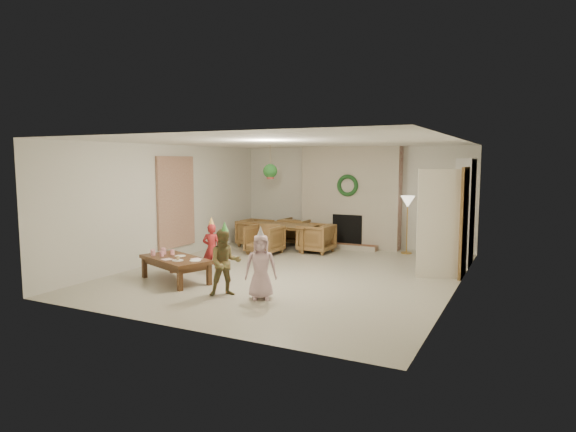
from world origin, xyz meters
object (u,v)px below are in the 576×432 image
Objects in this scene: dining_table at (281,236)px; dining_chair_far at (296,231)px; dining_chair_left at (255,233)px; child_plaid at (225,263)px; coffee_table_top at (175,259)px; dining_chair_near at (264,239)px; child_pink at (261,267)px; child_red at (212,249)px; dining_chair_right at (316,238)px.

dining_table is 2.34× the size of dining_chair_far.
dining_chair_left is 0.70× the size of child_plaid.
child_plaid is at bearing 4.52° from coffee_table_top.
dining_chair_near is at bearing -90.00° from dining_table.
dining_table is 1.71× the size of child_pink.
coffee_table_top is at bearing 90.51° from dining_chair_far.
child_red is at bearing -161.25° from dining_chair_left.
dining_chair_left is 1.00× the size of dining_chair_right.
child_pink is (0.61, 0.08, -0.03)m from child_plaid.
dining_chair_left is (-0.81, -0.72, 0.00)m from dining_chair_far.
dining_chair_near is at bearing -51.34° from dining_chair_right.
dining_chair_near is at bearing 108.33° from coffee_table_top.
dining_chair_far is 1.09m from dining_chair_left.
dining_chair_far is 3.80m from child_red.
dining_chair_left reaches higher than coffee_table_top.
coffee_table_top is 0.80m from child_red.
dining_chair_far is 1.00× the size of dining_chair_left.
child_pink reaches higher than dining_table.
dining_chair_left is (-0.72, 0.81, 0.00)m from dining_chair_near.
dining_chair_right is 4.10m from child_pink.
child_pink is at bearing -145.29° from dining_chair_left.
dining_chair_right is at bearing 38.66° from dining_chair_near.
dining_chair_left is at bearing 135.00° from dining_chair_near.
child_red reaches higher than coffee_table_top.
dining_chair_left is 0.77× the size of child_red.
dining_chair_left is 0.73× the size of child_pink.
child_plaid reaches higher than dining_chair_far.
coffee_table_top is at bearing -167.93° from dining_chair_left.
child_plaid is at bearing 5.90° from dining_chair_right.
dining_chair_far reaches higher than dining_table.
dining_chair_far is at bearing -110.63° from child_red.
dining_chair_left reaches higher than dining_table.
dining_chair_right is (0.96, -0.06, 0.03)m from dining_table.
child_pink is (1.67, -1.05, 0.02)m from child_red.
dining_chair_far is 1.00× the size of dining_chair_right.
coffee_table_top is (-0.23, -4.54, 0.06)m from dining_chair_far.
coffee_table_top is at bearing 49.61° from child_red.
dining_table is 0.77m from dining_chair_left.
child_red is (0.08, -3.03, 0.18)m from dining_table.
child_plaid reaches higher than child_pink.
dining_chair_near is 0.73× the size of child_pink.
dining_chair_near is 2.27m from child_red.
dining_chair_far is at bearing 90.00° from dining_chair_near.
dining_chair_far is at bearing 108.07° from coffee_table_top.
child_plaid is (1.32, -0.39, 0.14)m from coffee_table_top.
dining_chair_right is (1.00, 0.71, 0.00)m from dining_chair_near.
dining_chair_left is at bearing 90.83° from child_pink.
dining_chair_left is 1.73m from dining_chair_right.
dining_table is at bearing 90.00° from dining_chair_far.
dining_chair_near is 0.70× the size of child_plaid.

